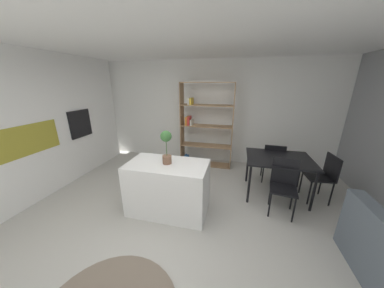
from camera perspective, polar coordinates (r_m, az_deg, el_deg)
ground_plane at (r=3.33m, az=-4.76°, el=-21.68°), size 9.24×9.24×0.00m
ceiling_slab at (r=2.63m, az=-6.58°, el=31.33°), size 6.72×5.34×0.06m
back_partition at (r=5.18m, az=4.17°, el=9.53°), size 6.72×0.06×2.71m
tall_cabinet_run_left at (r=4.60m, az=-43.41°, el=3.44°), size 0.63×4.80×2.71m
cabinet_niche_splashback at (r=4.33m, az=-41.51°, el=0.84°), size 0.01×1.15×0.53m
built_in_oven at (r=5.03m, az=-30.92°, el=5.37°), size 0.06×0.58×0.61m
kitchen_island at (r=3.27m, az=-7.28°, el=-13.04°), size 1.32×0.72×0.89m
potted_plant_on_island at (r=2.96m, az=-7.83°, el=-0.14°), size 0.18×0.18×0.55m
open_bookshelf at (r=4.85m, az=3.55°, el=5.45°), size 1.33×0.34×2.15m
dining_table at (r=3.92m, az=24.92°, el=-4.85°), size 1.17×0.93×0.78m
dining_chair_near at (r=3.55m, az=26.20°, el=-10.18°), size 0.47×0.47×0.94m
dining_chair_window_side at (r=4.23m, az=35.30°, el=-7.35°), size 0.47×0.48×0.90m
dining_chair_far at (r=4.44m, az=23.48°, el=-4.43°), size 0.43×0.42×0.89m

